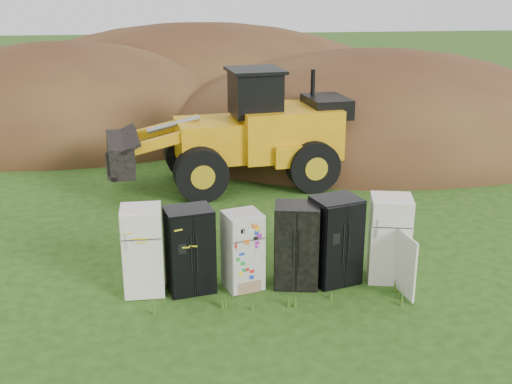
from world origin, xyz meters
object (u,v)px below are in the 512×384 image
at_px(fridge_dark_mid, 296,245).
at_px(fridge_black_right, 335,240).
at_px(fridge_black_side, 190,250).
at_px(fridge_sticker, 243,250).
at_px(wheel_loader, 226,129).
at_px(fridge_open_door, 389,238).
at_px(fridge_leftmost, 143,250).

relative_size(fridge_dark_mid, fridge_black_right, 0.95).
xyz_separation_m(fridge_black_side, fridge_sticker, (1.05, 0.00, -0.07)).
relative_size(fridge_black_right, wheel_loader, 0.25).
distance_m(fridge_black_side, fridge_open_door, 4.05).
height_order(fridge_dark_mid, fridge_open_door, fridge_open_door).
xyz_separation_m(fridge_dark_mid, fridge_black_right, (0.80, 0.06, 0.04)).
height_order(fridge_sticker, fridge_dark_mid, fridge_dark_mid).
distance_m(fridge_sticker, wheel_loader, 6.69).
relative_size(fridge_open_door, wheel_loader, 0.25).
bearing_deg(fridge_leftmost, fridge_black_side, -3.63).
height_order(fridge_leftmost, fridge_black_right, fridge_black_right).
height_order(fridge_sticker, fridge_open_door, fridge_open_door).
height_order(fridge_black_side, fridge_sticker, fridge_black_side).
bearing_deg(fridge_open_door, fridge_dark_mid, -166.84).
height_order(fridge_leftmost, fridge_black_side, fridge_leftmost).
height_order(fridge_black_right, wheel_loader, wheel_loader).
distance_m(fridge_leftmost, wheel_loader, 6.98).
bearing_deg(fridge_black_side, fridge_dark_mid, -12.70).
bearing_deg(wheel_loader, fridge_black_side, -108.01).
bearing_deg(fridge_leftmost, fridge_black_right, -1.51).
relative_size(fridge_black_side, fridge_open_door, 0.96).
distance_m(fridge_black_right, wheel_loader, 6.85).
xyz_separation_m(fridge_black_right, fridge_open_door, (1.12, -0.03, -0.01)).
height_order(fridge_black_side, fridge_open_door, fridge_open_door).
relative_size(fridge_sticker, fridge_dark_mid, 0.92).
bearing_deg(wheel_loader, fridge_open_door, -74.37).
bearing_deg(fridge_black_side, fridge_sticker, -11.86).
distance_m(fridge_dark_mid, fridge_open_door, 1.93).
distance_m(fridge_dark_mid, fridge_black_right, 0.81).
distance_m(fridge_dark_mid, wheel_loader, 6.76).
height_order(fridge_black_right, fridge_open_door, fridge_black_right).
distance_m(fridge_leftmost, fridge_black_side, 0.91).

